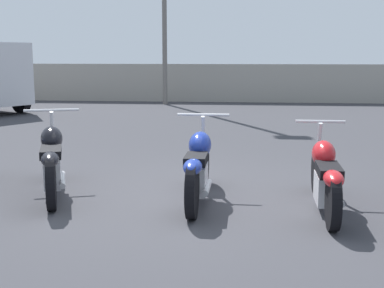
% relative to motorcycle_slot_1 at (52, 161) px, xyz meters
% --- Properties ---
extents(ground_plane, '(60.00, 60.00, 0.00)m').
position_rel_motorcycle_slot_1_xyz_m(ground_plane, '(1.73, -0.06, -0.43)').
color(ground_plane, '#38383D').
extents(fence_back, '(40.00, 0.04, 1.36)m').
position_rel_motorcycle_slot_1_xyz_m(fence_back, '(1.73, 12.99, 0.25)').
color(fence_back, '#9E998E').
rests_on(fence_back, ground_plane).
extents(motorcycle_slot_1, '(0.94, 2.03, 1.00)m').
position_rel_motorcycle_slot_1_xyz_m(motorcycle_slot_1, '(0.00, 0.00, 0.00)').
color(motorcycle_slot_1, black).
rests_on(motorcycle_slot_1, ground_plane).
extents(motorcycle_slot_2, '(0.67, 2.05, 0.98)m').
position_rel_motorcycle_slot_1_xyz_m(motorcycle_slot_2, '(1.83, -0.13, -0.01)').
color(motorcycle_slot_2, black).
rests_on(motorcycle_slot_2, ground_plane).
extents(motorcycle_slot_3, '(0.60, 2.04, 0.94)m').
position_rel_motorcycle_slot_1_xyz_m(motorcycle_slot_3, '(3.27, -0.36, -0.03)').
color(motorcycle_slot_3, black).
rests_on(motorcycle_slot_3, ground_plane).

